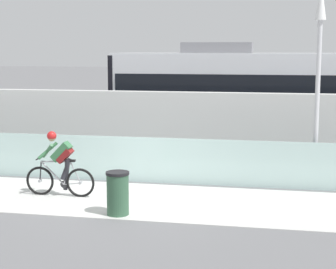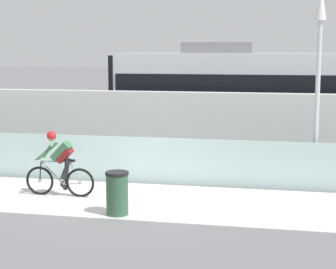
# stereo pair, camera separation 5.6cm
# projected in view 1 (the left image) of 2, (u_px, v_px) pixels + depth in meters

# --- Properties ---
(ground_plane) EXTENTS (200.00, 200.00, 0.00)m
(ground_plane) POSITION_uv_depth(u_px,v_px,m) (121.00, 199.00, 13.49)
(ground_plane) COLOR slate
(bike_path_deck) EXTENTS (32.00, 3.20, 0.01)m
(bike_path_deck) POSITION_uv_depth(u_px,v_px,m) (121.00, 199.00, 13.49)
(bike_path_deck) COLOR silver
(bike_path_deck) RESTS_ON ground
(glass_parapet) EXTENTS (32.00, 0.05, 1.23)m
(glass_parapet) POSITION_uv_depth(u_px,v_px,m) (140.00, 160.00, 15.19)
(glass_parapet) COLOR silver
(glass_parapet) RESTS_ON ground
(concrete_barrier_wall) EXTENTS (32.00, 0.36, 2.33)m
(concrete_barrier_wall) POSITION_uv_depth(u_px,v_px,m) (154.00, 130.00, 16.85)
(concrete_barrier_wall) COLOR silver
(concrete_barrier_wall) RESTS_ON ground
(tram_rail_near) EXTENTS (32.00, 0.08, 0.01)m
(tram_rail_near) POSITION_uv_depth(u_px,v_px,m) (170.00, 153.00, 19.43)
(tram_rail_near) COLOR #595654
(tram_rail_near) RESTS_ON ground
(tram_rail_far) EXTENTS (32.00, 0.08, 0.01)m
(tram_rail_far) POSITION_uv_depth(u_px,v_px,m) (177.00, 146.00, 20.83)
(tram_rail_far) COLOR #595654
(tram_rail_far) RESTS_ON ground
(tram) EXTENTS (11.06, 2.54, 3.81)m
(tram) POSITION_uv_depth(u_px,v_px,m) (274.00, 99.00, 19.18)
(tram) COLOR silver
(tram) RESTS_ON ground
(cyclist_on_bike) EXTENTS (1.77, 0.58, 1.61)m
(cyclist_on_bike) POSITION_uv_depth(u_px,v_px,m) (60.00, 165.00, 13.67)
(cyclist_on_bike) COLOR black
(cyclist_on_bike) RESTS_ON ground
(lamp_post_antenna) EXTENTS (0.28, 0.28, 5.20)m
(lamp_post_antenna) POSITION_uv_depth(u_px,v_px,m) (319.00, 61.00, 14.19)
(lamp_post_antenna) COLOR gray
(lamp_post_antenna) RESTS_ON ground
(trash_bin) EXTENTS (0.51, 0.51, 0.96)m
(trash_bin) POSITION_uv_depth(u_px,v_px,m) (118.00, 193.00, 12.15)
(trash_bin) COLOR #33593F
(trash_bin) RESTS_ON ground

